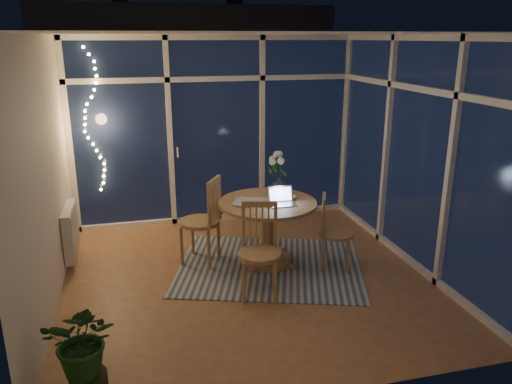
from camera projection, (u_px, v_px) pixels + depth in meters
floor at (250, 277)px, 5.57m from camera, size 4.00×4.00×0.00m
ceiling at (249, 34)px, 4.80m from camera, size 4.00×4.00×0.00m
wall_back at (216, 131)px, 7.03m from camera, size 4.00×0.04×2.60m
wall_front at (319, 235)px, 3.33m from camera, size 4.00×0.04×2.60m
wall_left at (44, 177)px, 4.71m from camera, size 0.04×4.00×2.60m
wall_right at (420, 154)px, 5.65m from camera, size 0.04×4.00×2.60m
window_wall_back at (217, 132)px, 7.00m from camera, size 4.00×0.10×2.60m
window_wall_right at (417, 154)px, 5.64m from camera, size 0.10×4.00×2.60m
radiator at (70, 231)px, 5.83m from camera, size 0.10×0.70×0.58m
fairy_lights at (92, 121)px, 6.47m from camera, size 0.24×0.10×1.85m
garden_patio at (217, 170)px, 10.33m from camera, size 12.00×6.00×0.10m
garden_fence at (188, 121)px, 10.39m from camera, size 11.00×0.08×1.80m
neighbour_roof at (184, 52)px, 12.85m from camera, size 7.00×3.00×2.20m
garden_shrubs at (156, 169)px, 8.39m from camera, size 0.90×0.90×0.90m
rug at (269, 266)px, 5.84m from camera, size 2.53×2.26×0.01m
dining_table at (267, 233)px, 5.82m from camera, size 1.43×1.43×0.77m
chair_left at (200, 220)px, 5.81m from camera, size 0.67×0.67×1.06m
chair_right at (337, 232)px, 5.68m from camera, size 0.54×0.54×0.88m
chair_front at (259, 252)px, 5.03m from camera, size 0.56×0.56×0.99m
laptop at (283, 196)px, 5.56m from camera, size 0.29×0.25×0.21m
flower_vase at (279, 184)px, 6.00m from camera, size 0.26×0.26×0.21m
bowl at (290, 197)px, 5.80m from camera, size 0.19×0.19×0.04m
newspapers at (255, 202)px, 5.67m from camera, size 0.48×0.43×0.02m
phone at (276, 203)px, 5.63m from camera, size 0.11×0.10×0.01m
potted_plant at (85, 349)px, 3.66m from camera, size 0.64×0.59×0.76m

